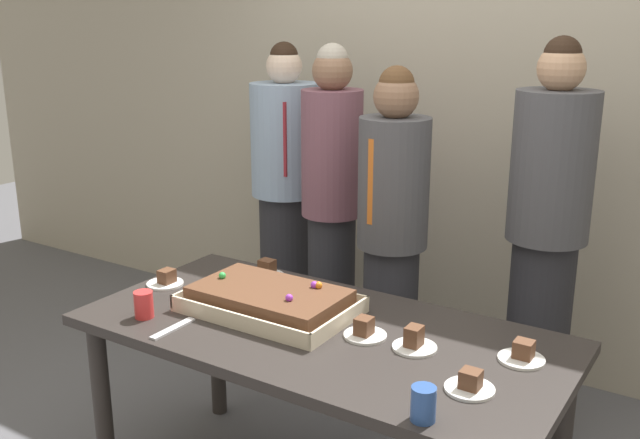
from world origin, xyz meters
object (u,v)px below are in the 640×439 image
at_px(plated_slice_near_left, 365,331).
at_px(plated_slice_center_back, 522,354).
at_px(person_serving_front, 286,196).
at_px(drink_cup_nearest, 144,305).
at_px(plated_slice_far_right, 470,384).
at_px(person_far_right_suit, 332,209).
at_px(plated_slice_near_right, 166,280).
at_px(plated_slice_center_front, 414,342).
at_px(party_table, 320,352).
at_px(cake_server_utensil, 173,329).
at_px(plated_slice_far_left, 267,271).
at_px(drink_cup_middle, 423,404).
at_px(person_striped_tie_right, 546,239).
at_px(person_green_shirt_behind, 392,242).
at_px(sheet_cake, 270,300).

relative_size(plated_slice_near_left, plated_slice_center_back, 1.00).
bearing_deg(person_serving_front, drink_cup_nearest, -18.14).
distance_m(plated_slice_far_right, person_far_right_suit, 1.60).
distance_m(plated_slice_near_left, plated_slice_near_right, 0.93).
distance_m(plated_slice_center_front, person_far_right_suit, 1.30).
relative_size(party_table, cake_server_utensil, 8.69).
xyz_separation_m(party_table, person_far_right_suit, (-0.55, 0.97, 0.23)).
bearing_deg(plated_slice_near_right, plated_slice_far_left, 45.99).
height_order(plated_slice_near_left, person_serving_front, person_serving_front).
bearing_deg(plated_slice_center_back, plated_slice_near_left, -166.88).
height_order(drink_cup_middle, person_striped_tie_right, person_striped_tie_right).
xyz_separation_m(party_table, drink_cup_middle, (0.56, -0.35, 0.14)).
xyz_separation_m(plated_slice_near_right, drink_cup_nearest, (0.17, -0.28, 0.03)).
height_order(person_green_shirt_behind, person_far_right_suit, person_far_right_suit).
bearing_deg(drink_cup_middle, drink_cup_nearest, 175.79).
bearing_deg(drink_cup_middle, person_green_shirt_behind, 120.81).
distance_m(drink_cup_middle, person_far_right_suit, 1.73).
relative_size(drink_cup_middle, person_green_shirt_behind, 0.06).
relative_size(plated_slice_center_back, person_far_right_suit, 0.09).
height_order(plated_slice_center_front, plated_slice_center_back, plated_slice_center_front).
bearing_deg(cake_server_utensil, plated_slice_near_left, 27.65).
bearing_deg(person_far_right_suit, person_serving_front, -132.47).
bearing_deg(plated_slice_near_left, drink_cup_middle, -43.79).
relative_size(drink_cup_middle, person_striped_tie_right, 0.06).
xyz_separation_m(plated_slice_far_right, cake_server_utensil, (-1.04, -0.16, -0.02)).
xyz_separation_m(sheet_cake, plated_slice_near_left, (0.41, -0.00, -0.02)).
bearing_deg(plated_slice_far_left, sheet_cake, -51.61).
distance_m(plated_slice_center_back, person_striped_tie_right, 0.89).
bearing_deg(party_table, person_serving_front, 129.82).
relative_size(drink_cup_nearest, person_serving_front, 0.06).
bearing_deg(plated_slice_near_left, party_table, -172.71).
bearing_deg(drink_cup_nearest, person_green_shirt_behind, 65.22).
bearing_deg(cake_server_utensil, drink_cup_middle, -3.54).
relative_size(plated_slice_far_left, person_far_right_suit, 0.09).
distance_m(sheet_cake, person_serving_front, 1.34).
relative_size(sheet_cake, person_far_right_suit, 0.37).
bearing_deg(plated_slice_near_right, party_table, -1.00).
relative_size(sheet_cake, person_serving_front, 0.37).
height_order(plated_slice_near_right, plated_slice_center_back, plated_slice_center_back).
xyz_separation_m(sheet_cake, person_green_shirt_behind, (0.13, 0.75, 0.05)).
distance_m(plated_slice_near_left, plated_slice_far_right, 0.47).
xyz_separation_m(plated_slice_center_front, drink_cup_nearest, (-0.95, -0.30, 0.03)).
distance_m(plated_slice_near_right, person_striped_tie_right, 1.61).
bearing_deg(person_green_shirt_behind, plated_slice_near_right, -30.92).
relative_size(party_table, plated_slice_center_front, 11.59).
bearing_deg(person_far_right_suit, plated_slice_far_left, -11.35).
xyz_separation_m(drink_cup_nearest, person_far_right_suit, (0.05, 1.23, 0.09)).
relative_size(plated_slice_center_back, person_striped_tie_right, 0.09).
bearing_deg(plated_slice_far_left, plated_slice_near_left, -24.71).
bearing_deg(plated_slice_center_front, plated_slice_far_left, 160.91).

